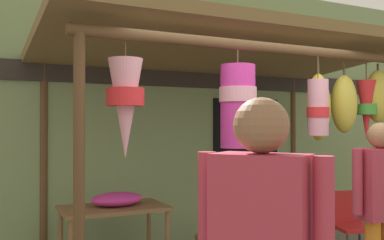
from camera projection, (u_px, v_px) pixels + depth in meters
shop_facade at (165, 110)px, 6.02m from camera, size 10.43×0.29×3.64m
market_stall_canopy at (232, 66)px, 4.96m from camera, size 4.21×2.50×2.65m
display_table at (114, 214)px, 4.85m from camera, size 1.14×0.68×0.72m
flower_heap_on_table at (118, 199)px, 4.88m from camera, size 0.57×0.40×0.15m
folding_chair at (350, 221)px, 5.11m from camera, size 0.50×0.50×0.84m
shopper_by_bananas at (381, 201)px, 3.78m from camera, size 0.59×0.25×1.65m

